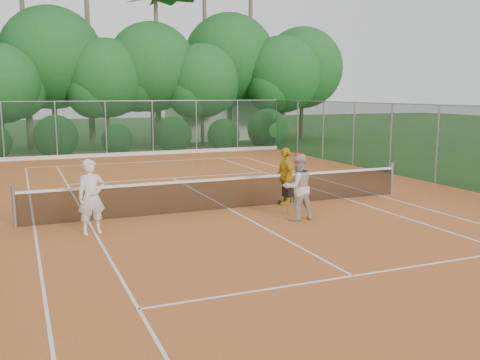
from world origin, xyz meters
The scene contains 14 objects.
ground centered at (0.00, 0.00, 0.00)m, with size 120.00×120.00×0.00m, color #234C1B.
clay_court centered at (0.00, 0.00, 0.01)m, with size 18.00×36.00×0.02m, color #B7612A.
club_building centered at (9.00, 24.00, 1.50)m, with size 8.00×5.00×3.00m, color beige.
tennis_net centered at (0.00, 0.00, 0.53)m, with size 11.97×0.10×1.10m.
player_white centered at (-4.16, -1.29, 0.95)m, with size 0.67×0.44×1.85m, color silver.
player_center_grp centered at (1.22, -1.96, 0.94)m, with size 0.91×0.72×1.85m.
player_yellow centered at (1.86, 0.00, 0.91)m, with size 1.05×0.44×1.79m, color gold.
ball_hopper centered at (1.43, -1.13, 0.63)m, with size 0.34×0.34×0.77m.
stray_ball_a centered at (-2.61, 12.33, 0.05)m, with size 0.07×0.07×0.07m, color #B2C92E.
stray_ball_b centered at (2.63, 9.98, 0.05)m, with size 0.07×0.07×0.07m, color #CED832.
stray_ball_c centered at (1.86, 9.45, 0.05)m, with size 0.07×0.07×0.07m, color gold.
court_markings centered at (0.00, 0.00, 0.02)m, with size 11.03×23.83×0.01m.
fence_back centered at (0.00, 15.00, 1.52)m, with size 18.07×0.07×3.00m.
tropical_treeline centered at (1.43, 20.22, 5.11)m, with size 32.10×8.49×15.03m.
Camera 1 is at (-5.74, -14.57, 3.48)m, focal length 40.00 mm.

